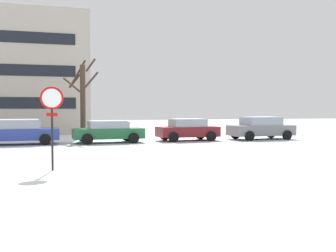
% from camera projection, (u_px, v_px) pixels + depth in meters
% --- Properties ---
extents(ground_plane, '(120.00, 120.00, 0.00)m').
position_uv_depth(ground_plane, '(75.00, 164.00, 14.78)').
color(ground_plane, white).
extents(road_surface, '(80.00, 9.31, 0.00)m').
position_uv_depth(road_surface, '(71.00, 153.00, 18.28)').
color(road_surface, silver).
rests_on(road_surface, ground).
extents(stop_sign, '(0.76, 0.13, 2.79)m').
position_uv_depth(stop_sign, '(52.00, 112.00, 13.11)').
color(stop_sign, black).
rests_on(stop_sign, ground).
extents(parked_car_blue, '(4.61, 2.25, 1.47)m').
position_uv_depth(parked_car_blue, '(18.00, 132.00, 22.87)').
color(parked_car_blue, '#283D93').
rests_on(parked_car_blue, ground).
extents(parked_car_green, '(4.29, 2.18, 1.36)m').
position_uv_depth(parked_car_green, '(108.00, 131.00, 24.14)').
color(parked_car_green, '#1E6038').
rests_on(parked_car_green, ground).
extents(parked_car_maroon, '(4.02, 2.11, 1.44)m').
position_uv_depth(parked_car_maroon, '(188.00, 129.00, 25.77)').
color(parked_car_maroon, maroon).
rests_on(parked_car_maroon, ground).
extents(parked_car_gray, '(4.48, 2.26, 1.54)m').
position_uv_depth(parked_car_gray, '(261.00, 128.00, 26.95)').
color(parked_car_gray, slate).
rests_on(parked_car_gray, ground).
extents(tree_far_mid, '(2.33, 2.32, 5.37)m').
position_uv_depth(tree_far_mid, '(82.00, 97.00, 26.04)').
color(tree_far_mid, '#423326').
rests_on(tree_far_mid, ground).
extents(building_far_left, '(11.85, 9.60, 10.31)m').
position_uv_depth(building_far_left, '(18.00, 74.00, 35.16)').
color(building_far_left, '#B2A899').
rests_on(building_far_left, ground).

